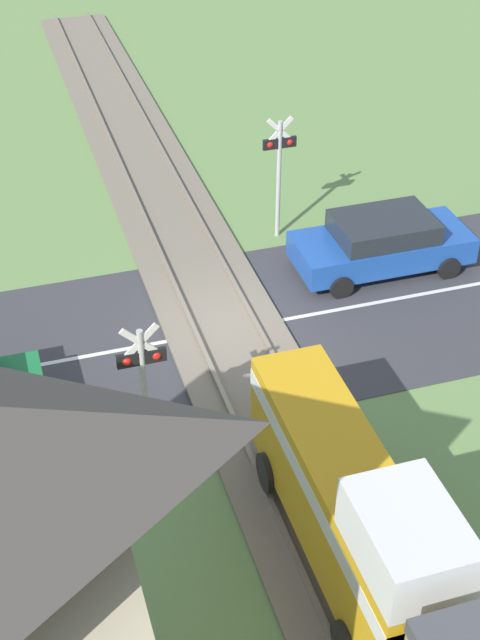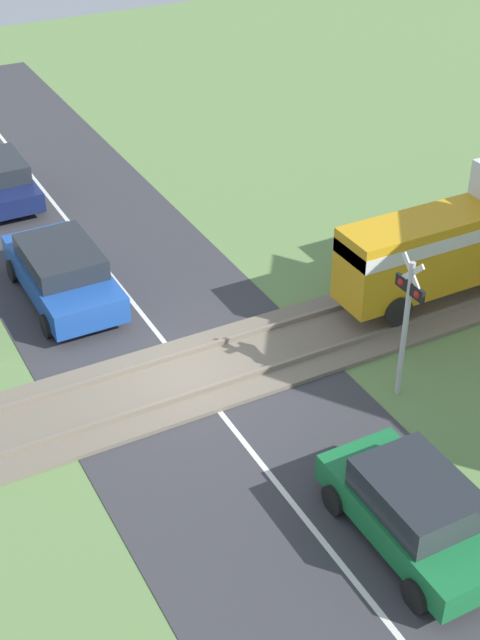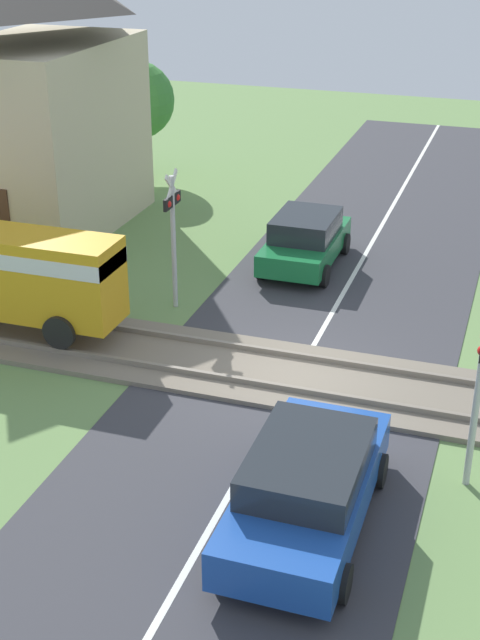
{
  "view_description": "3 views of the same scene",
  "coord_description": "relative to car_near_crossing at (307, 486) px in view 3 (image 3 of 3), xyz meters",
  "views": [
    {
      "loc": [
        4.58,
        16.08,
        12.64
      ],
      "look_at": [
        0.0,
        1.23,
        1.2
      ],
      "focal_mm": 50.0,
      "sensor_mm": 36.0,
      "label": 1
    },
    {
      "loc": [
        14.72,
        -6.58,
        12.39
      ],
      "look_at": [
        0.0,
        1.23,
        1.2
      ],
      "focal_mm": 50.0,
      "sensor_mm": 36.0,
      "label": 2
    },
    {
      "loc": [
        -15.97,
        -4.12,
        9.29
      ],
      "look_at": [
        0.0,
        1.23,
        1.2
      ],
      "focal_mm": 50.0,
      "sensor_mm": 36.0,
      "label": 3
    }
  ],
  "objects": [
    {
      "name": "crossing_signal_west_approach",
      "position": [
        2.0,
        -2.36,
        1.41
      ],
      "size": [
        0.9,
        0.18,
        3.46
      ],
      "color": "#B7B7B7",
      "rests_on": "ground_plane"
    },
    {
      "name": "station_building",
      "position": [
        11.62,
        11.14,
        3.1
      ],
      "size": [
        6.7,
        4.5,
        7.98
      ],
      "color": "#C6B793",
      "rests_on": "ground_plane"
    },
    {
      "name": "car_far_side",
      "position": [
        10.85,
        2.88,
        -0.02
      ],
      "size": [
        3.84,
        1.9,
        1.47
      ],
      "color": "#197038",
      "rests_on": "ground_plane"
    },
    {
      "name": "crossing_signal_east_approach",
      "position": [
        7.24,
        5.24,
        1.41
      ],
      "size": [
        0.9,
        0.18,
        3.46
      ],
      "color": "#B7B7B7",
      "rests_on": "ground_plane"
    },
    {
      "name": "car_near_crossing",
      "position": [
        0.0,
        0.0,
        0.0
      ],
      "size": [
        4.52,
        2.06,
        1.49
      ],
      "color": "#1E4CA8",
      "rests_on": "ground_plane"
    },
    {
      "name": "ground_plane",
      "position": [
        4.62,
        1.44,
        -0.79
      ],
      "size": [
        60.0,
        60.0,
        0.0
      ],
      "primitive_type": "plane",
      "color": "#66894C"
    },
    {
      "name": "tree_by_station",
      "position": [
        17.23,
        10.73,
        1.97
      ],
      "size": [
        2.7,
        2.7,
        4.11
      ],
      "color": "brown",
      "rests_on": "ground_plane"
    },
    {
      "name": "track_bed",
      "position": [
        4.62,
        1.44,
        -0.72
      ],
      "size": [
        2.8,
        48.0,
        0.24
      ],
      "color": "#756B5B",
      "rests_on": "ground_plane"
    },
    {
      "name": "road_surface",
      "position": [
        4.62,
        1.44,
        -0.78
      ],
      "size": [
        48.0,
        6.4,
        0.02
      ],
      "color": "#38383D",
      "rests_on": "ground_plane"
    }
  ]
}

